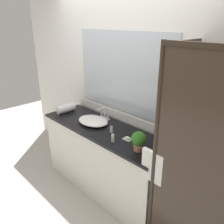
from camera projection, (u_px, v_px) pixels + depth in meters
ground_plane at (104, 187)px, 3.17m from camera, size 8.00×8.00×0.00m
wall_back_with_mirror at (123, 90)px, 2.91m from camera, size 4.40×0.06×2.60m
vanity_cabinet at (104, 159)px, 3.01m from camera, size 1.80×0.58×0.90m
shower_enclosure at (195, 171)px, 1.82m from camera, size 1.20×0.59×2.00m
sink_basin at (93, 121)px, 2.95m from camera, size 0.43×0.32×0.06m
faucet at (104, 115)px, 3.07m from camera, size 0.17×0.15×0.17m
potted_plant at (139, 140)px, 2.30m from camera, size 0.15×0.15×0.20m
soap_dish at (128, 139)px, 2.55m from camera, size 0.10×0.07×0.04m
amenity_bottle_conditioner at (160, 145)px, 2.37m from camera, size 0.03×0.03×0.08m
amenity_bottle_shampoo at (113, 138)px, 2.49m from camera, size 0.03×0.03×0.09m
amenity_bottle_lotion at (111, 129)px, 2.71m from camera, size 0.03×0.03×0.08m
rolled_towel_near_edge at (66, 108)px, 3.30m from camera, size 0.12×0.26×0.11m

